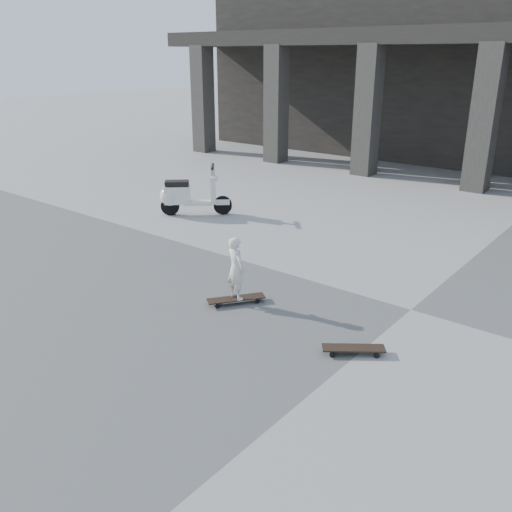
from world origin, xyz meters
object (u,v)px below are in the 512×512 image
Objects in this scene: longboard at (236,299)px; skateboard_spare at (354,349)px; child at (236,268)px; scooter at (184,195)px.

skateboard_spare reaches higher than longboard.
child is 0.72× the size of scooter.
scooter is (-4.26, 3.02, -0.11)m from child.
scooter is at bearing -22.88° from child.
child is at bearing -77.14° from scooter.
skateboard_spare is 2.28m from child.
longboard is 5.24m from scooter.
scooter is at bearing 90.39° from longboard.
skateboard_spare is 0.77× the size of child.
child reaches higher than longboard.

